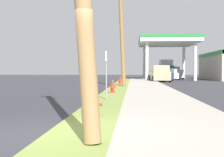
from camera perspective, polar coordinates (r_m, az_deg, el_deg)
ground_plane at (r=6.76m, az=-11.81°, el=-10.58°), size 160.00×160.00×0.00m
grass_verge at (r=6.60m, az=-5.86°, el=-10.32°), size 1.40×80.00×0.12m
sidewalk_slab at (r=6.62m, az=14.53°, el=-10.34°), size 3.20×80.00×0.12m
fire_hydrant_nearest at (r=8.51m, az=-3.25°, el=-4.99°), size 0.42×0.38×0.74m
fire_hydrant_second at (r=17.34m, az=0.10°, el=-1.61°), size 0.42×0.38×0.74m
fire_hydrant_third at (r=27.11m, az=1.52°, el=-0.44°), size 0.42×0.37×0.74m
utility_pole_midground at (r=24.98m, az=1.77°, el=10.88°), size 1.12×1.45×10.48m
street_sign_post at (r=13.32m, az=-1.08°, el=2.53°), size 0.05×0.36×2.12m
gas_station_canopy at (r=46.47m, az=18.90°, el=3.08°), size 15.93×13.30×6.00m
car_white_by_near_pump at (r=45.17m, az=10.84°, el=0.71°), size 1.97×4.51×1.57m
car_navy_by_far_pump at (r=41.55m, az=9.65°, el=0.63°), size 2.16×4.60×1.57m
truck_teal_at_forecourt at (r=51.79m, az=10.10°, el=1.67°), size 2.19×6.42×3.11m
truck_silver_on_apron at (r=49.31m, az=11.50°, el=1.00°), size 2.55×5.55×1.97m
truck_tan_at_far_bay at (r=37.44m, az=8.91°, el=0.83°), size 2.30×5.47×1.97m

